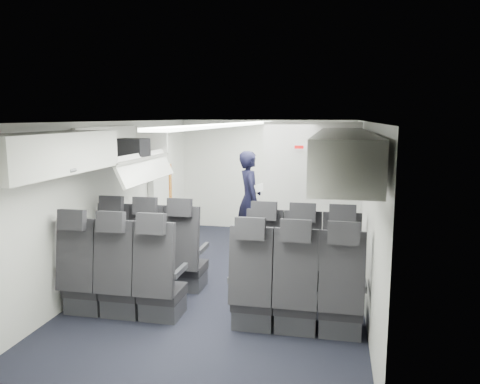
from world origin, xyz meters
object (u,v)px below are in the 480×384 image
at_px(galley_unit, 315,185).
at_px(boarding_door, 161,190).
at_px(seat_row_mid, 205,287).
at_px(carry_on_bag, 132,148).
at_px(flight_attendant, 250,199).
at_px(seat_row_front, 225,262).

xyz_separation_m(galley_unit, boarding_door, (-2.59, -1.17, 0.00)).
distance_m(seat_row_mid, boarding_door, 3.45).
relative_size(galley_unit, carry_on_bag, 4.65).
bearing_deg(flight_attendant, seat_row_mid, 160.62).
bearing_deg(flight_attendant, galley_unit, -67.41).
bearing_deg(flight_attendant, boarding_door, 74.49).
distance_m(seat_row_front, galley_unit, 3.43).
xyz_separation_m(seat_row_front, boarding_door, (-1.64, 2.09, 0.55)).
relative_size(seat_row_mid, flight_attendant, 2.03).
distance_m(boarding_door, carry_on_bag, 1.91).
height_order(seat_row_front, boarding_door, boarding_door).
bearing_deg(seat_row_front, boarding_door, 128.16).
xyz_separation_m(seat_row_mid, boarding_door, (-1.64, 2.99, 0.55)).
relative_size(seat_row_front, flight_attendant, 2.03).
bearing_deg(boarding_door, carry_on_bag, -81.28).
bearing_deg(galley_unit, carry_on_bag, -129.17).
distance_m(seat_row_front, flight_attendant, 2.28).
bearing_deg(carry_on_bag, seat_row_front, -9.12).
xyz_separation_m(seat_row_front, seat_row_mid, (0.00, -0.90, 0.00)).
bearing_deg(seat_row_mid, galley_unit, 77.12).
height_order(seat_row_mid, galley_unit, galley_unit).
bearing_deg(galley_unit, boarding_door, -155.72).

